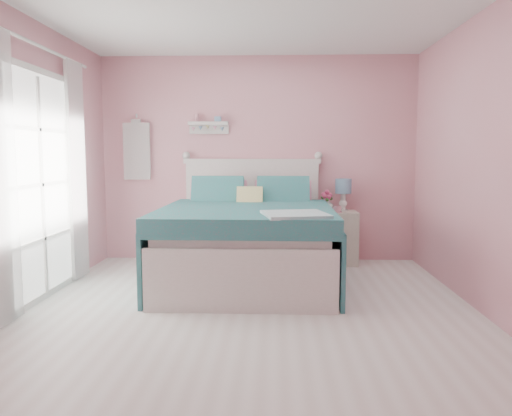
# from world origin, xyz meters

# --- Properties ---
(floor) EXTENTS (4.50, 4.50, 0.00)m
(floor) POSITION_xyz_m (0.00, 0.00, 0.00)
(floor) COLOR silver
(floor) RESTS_ON ground
(room_shell) EXTENTS (4.50, 4.50, 4.50)m
(room_shell) POSITION_xyz_m (0.00, 0.00, 1.58)
(room_shell) COLOR #D2858F
(room_shell) RESTS_ON floor
(bed) EXTENTS (1.78, 2.26, 1.31)m
(bed) POSITION_xyz_m (-0.08, 1.12, 0.43)
(bed) COLOR silver
(bed) RESTS_ON floor
(nightstand) EXTENTS (0.46, 0.45, 0.66)m
(nightstand) POSITION_xyz_m (1.01, 2.01, 0.33)
(nightstand) COLOR beige
(nightstand) RESTS_ON floor
(table_lamp) EXTENTS (0.20, 0.20, 0.40)m
(table_lamp) POSITION_xyz_m (1.07, 2.06, 0.94)
(table_lamp) COLOR white
(table_lamp) RESTS_ON nightstand
(vase) EXTENTS (0.17, 0.17, 0.16)m
(vase) POSITION_xyz_m (0.87, 2.05, 0.74)
(vase) COLOR silver
(vase) RESTS_ON nightstand
(teacup) EXTENTS (0.11, 0.11, 0.08)m
(teacup) POSITION_xyz_m (0.98, 1.88, 0.70)
(teacup) COLOR pink
(teacup) RESTS_ON nightstand
(roses) EXTENTS (0.14, 0.11, 0.12)m
(roses) POSITION_xyz_m (0.86, 2.04, 0.86)
(roses) COLOR #D3487A
(roses) RESTS_ON vase
(wall_shelf) EXTENTS (0.50, 0.15, 0.25)m
(wall_shelf) POSITION_xyz_m (-0.63, 2.19, 1.73)
(wall_shelf) COLOR silver
(wall_shelf) RESTS_ON room_shell
(hanging_dress) EXTENTS (0.34, 0.03, 0.72)m
(hanging_dress) POSITION_xyz_m (-1.55, 2.18, 1.40)
(hanging_dress) COLOR white
(hanging_dress) RESTS_ON room_shell
(french_door) EXTENTS (0.04, 1.32, 2.16)m
(french_door) POSITION_xyz_m (-1.97, 0.40, 1.07)
(french_door) COLOR silver
(french_door) RESTS_ON floor
(curtain_near) EXTENTS (0.04, 0.40, 2.32)m
(curtain_near) POSITION_xyz_m (-1.92, -0.34, 1.18)
(curtain_near) COLOR white
(curtain_near) RESTS_ON floor
(curtain_far) EXTENTS (0.04, 0.40, 2.32)m
(curtain_far) POSITION_xyz_m (-1.92, 1.14, 1.18)
(curtain_far) COLOR white
(curtain_far) RESTS_ON floor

